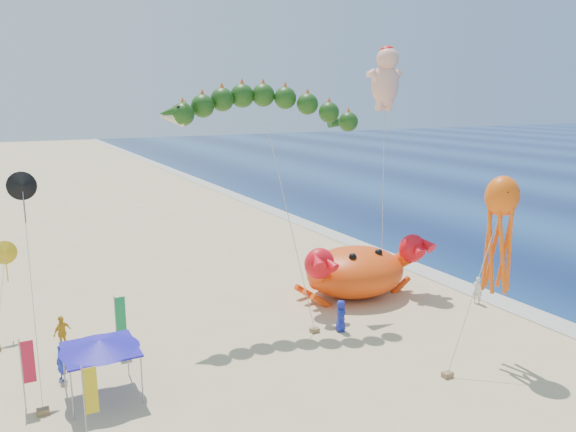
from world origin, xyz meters
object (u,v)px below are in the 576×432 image
object	(u,v)px
canopy_blue	(100,345)
octopus_kite	(500,225)
cherub_kite	(386,77)
dragon_kite	(264,114)
crab_inflatable	(356,270)

from	to	relation	value
canopy_blue	octopus_kite	bearing A→B (deg)	-15.93
cherub_kite	octopus_kite	bearing A→B (deg)	-103.47
canopy_blue	dragon_kite	bearing A→B (deg)	27.64
crab_inflatable	cherub_kite	world-z (taller)	cherub_kite
crab_inflatable	octopus_kite	xyz separation A→B (m)	(0.93, -10.72, 5.13)
dragon_kite	cherub_kite	world-z (taller)	cherub_kite
dragon_kite	cherub_kite	distance (m)	11.53
cherub_kite	octopus_kite	distance (m)	16.05
crab_inflatable	dragon_kite	bearing A→B (deg)	179.12
dragon_kite	canopy_blue	world-z (taller)	dragon_kite
crab_inflatable	octopus_kite	size ratio (longest dim) A/B	0.99
crab_inflatable	dragon_kite	size ratio (longest dim) A/B	0.69
crab_inflatable	dragon_kite	world-z (taller)	dragon_kite
crab_inflatable	octopus_kite	world-z (taller)	octopus_kite
canopy_blue	cherub_kite	bearing A→B (deg)	21.66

